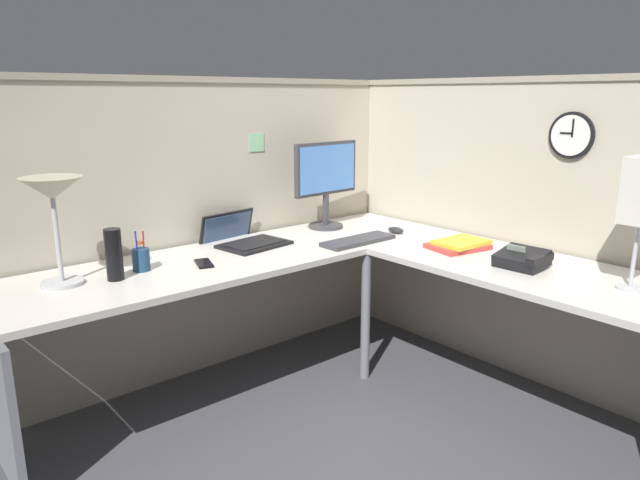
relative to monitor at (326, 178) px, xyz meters
The scene contains 16 objects.
ground_plane 1.24m from the monitor, 114.90° to the right, with size 6.80×6.80×0.00m, color #47474C.
cubicle_wall_back 0.74m from the monitor, 160.66° to the left, with size 2.57×0.12×1.58m.
cubicle_wall_right 1.09m from the monitor, 57.56° to the right, with size 0.12×2.37×1.58m.
desk 0.90m from the monitor, 122.80° to the right, with size 2.35×2.15×0.73m.
monitor is the anchor object (origin of this frame).
laptop 0.64m from the monitor, behind, with size 0.39×0.42×0.22m.
keyboard 0.48m from the monitor, 105.09° to the right, with size 0.43×0.14×0.02m, color #38383D.
computer_mouse 0.50m from the monitor, 59.18° to the right, with size 0.06×0.10×0.03m, color #232326.
desk_lamp_dome 1.52m from the monitor, behind, with size 0.24×0.24×0.44m.
pen_cup 1.22m from the monitor, behind, with size 0.08×0.08×0.18m.
cell_phone 1.00m from the monitor, 167.18° to the right, with size 0.07×0.14×0.01m, color black.
thermos_flask 1.35m from the monitor, behind, with size 0.07×0.07×0.22m, color black.
office_phone 1.23m from the monitor, 82.99° to the right, with size 0.20×0.22×0.11m.
book_stack 0.87m from the monitor, 75.94° to the right, with size 0.31×0.26×0.04m.
wall_clock 1.31m from the monitor, 66.03° to the right, with size 0.04×0.22×0.22m.
pinned_note_leftmost 0.45m from the monitor, 153.27° to the left, with size 0.10×0.00×0.10m, color #8CCC99.
Camera 1 is at (-1.89, -1.87, 1.49)m, focal length 32.56 mm.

